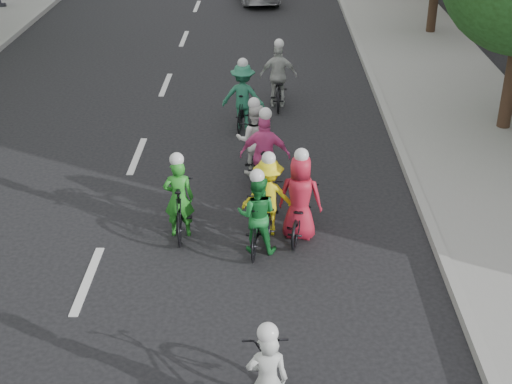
{
  "coord_description": "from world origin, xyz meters",
  "views": [
    {
      "loc": [
        3.0,
        -9.84,
        6.8
      ],
      "look_at": [
        2.8,
        1.33,
        1.0
      ],
      "focal_mm": 50.0,
      "sensor_mm": 36.0,
      "label": 1
    }
  ],
  "objects_px": {
    "cyclist_2": "(268,203)",
    "cyclist_5": "(180,205)",
    "cyclist_6": "(254,146)",
    "cyclist_8": "(278,83)",
    "cyclist_3": "(265,163)",
    "cyclist_4": "(300,206)",
    "cyclist_1": "(257,219)",
    "cyclist_7": "(243,101)"
  },
  "relations": [
    {
      "from": "cyclist_2",
      "to": "cyclist_3",
      "type": "relative_size",
      "value": 0.87
    },
    {
      "from": "cyclist_3",
      "to": "cyclist_4",
      "type": "bearing_deg",
      "value": 116.11
    },
    {
      "from": "cyclist_6",
      "to": "cyclist_8",
      "type": "distance_m",
      "value": 4.23
    },
    {
      "from": "cyclist_8",
      "to": "cyclist_5",
      "type": "bearing_deg",
      "value": 76.05
    },
    {
      "from": "cyclist_3",
      "to": "cyclist_6",
      "type": "xyz_separation_m",
      "value": [
        -0.24,
        0.99,
        -0.08
      ]
    },
    {
      "from": "cyclist_1",
      "to": "cyclist_8",
      "type": "relative_size",
      "value": 0.87
    },
    {
      "from": "cyclist_6",
      "to": "cyclist_8",
      "type": "xyz_separation_m",
      "value": [
        0.57,
        4.19,
        0.01
      ]
    },
    {
      "from": "cyclist_6",
      "to": "cyclist_7",
      "type": "bearing_deg",
      "value": -83.89
    },
    {
      "from": "cyclist_4",
      "to": "cyclist_2",
      "type": "bearing_deg",
      "value": -1.38
    },
    {
      "from": "cyclist_3",
      "to": "cyclist_7",
      "type": "distance_m",
      "value": 3.63
    },
    {
      "from": "cyclist_2",
      "to": "cyclist_4",
      "type": "distance_m",
      "value": 0.59
    },
    {
      "from": "cyclist_2",
      "to": "cyclist_5",
      "type": "bearing_deg",
      "value": 2.65
    },
    {
      "from": "cyclist_7",
      "to": "cyclist_2",
      "type": "bearing_deg",
      "value": 105.87
    },
    {
      "from": "cyclist_4",
      "to": "cyclist_7",
      "type": "relative_size",
      "value": 0.99
    },
    {
      "from": "cyclist_8",
      "to": "cyclist_6",
      "type": "bearing_deg",
      "value": 83.81
    },
    {
      "from": "cyclist_3",
      "to": "cyclist_5",
      "type": "bearing_deg",
      "value": 51.26
    },
    {
      "from": "cyclist_2",
      "to": "cyclist_6",
      "type": "height_order",
      "value": "cyclist_6"
    },
    {
      "from": "cyclist_3",
      "to": "cyclist_7",
      "type": "relative_size",
      "value": 1.06
    },
    {
      "from": "cyclist_2",
      "to": "cyclist_5",
      "type": "xyz_separation_m",
      "value": [
        -1.62,
        -0.07,
        -0.01
      ]
    },
    {
      "from": "cyclist_2",
      "to": "cyclist_6",
      "type": "relative_size",
      "value": 0.91
    },
    {
      "from": "cyclist_2",
      "to": "cyclist_4",
      "type": "xyz_separation_m",
      "value": [
        0.57,
        -0.13,
        0.02
      ]
    },
    {
      "from": "cyclist_5",
      "to": "cyclist_7",
      "type": "xyz_separation_m",
      "value": [
        0.99,
        5.2,
        0.11
      ]
    },
    {
      "from": "cyclist_7",
      "to": "cyclist_5",
      "type": "bearing_deg",
      "value": 88.06
    },
    {
      "from": "cyclist_5",
      "to": "cyclist_6",
      "type": "height_order",
      "value": "cyclist_6"
    },
    {
      "from": "cyclist_6",
      "to": "cyclist_4",
      "type": "bearing_deg",
      "value": 107.3
    },
    {
      "from": "cyclist_1",
      "to": "cyclist_2",
      "type": "distance_m",
      "value": 0.64
    },
    {
      "from": "cyclist_1",
      "to": "cyclist_2",
      "type": "relative_size",
      "value": 0.97
    },
    {
      "from": "cyclist_2",
      "to": "cyclist_6",
      "type": "bearing_deg",
      "value": -82.93
    },
    {
      "from": "cyclist_3",
      "to": "cyclist_8",
      "type": "height_order",
      "value": "cyclist_3"
    },
    {
      "from": "cyclist_1",
      "to": "cyclist_5",
      "type": "bearing_deg",
      "value": -14.8
    },
    {
      "from": "cyclist_3",
      "to": "cyclist_8",
      "type": "relative_size",
      "value": 1.03
    },
    {
      "from": "cyclist_7",
      "to": "cyclist_8",
      "type": "relative_size",
      "value": 0.98
    },
    {
      "from": "cyclist_7",
      "to": "cyclist_8",
      "type": "xyz_separation_m",
      "value": [
        0.89,
        1.6,
        -0.07
      ]
    },
    {
      "from": "cyclist_6",
      "to": "cyclist_8",
      "type": "relative_size",
      "value": 0.99
    },
    {
      "from": "cyclist_4",
      "to": "cyclist_7",
      "type": "height_order",
      "value": "cyclist_7"
    },
    {
      "from": "cyclist_4",
      "to": "cyclist_1",
      "type": "bearing_deg",
      "value": 43.33
    },
    {
      "from": "cyclist_2",
      "to": "cyclist_8",
      "type": "xyz_separation_m",
      "value": [
        0.26,
        6.73,
        0.03
      ]
    },
    {
      "from": "cyclist_2",
      "to": "cyclist_5",
      "type": "relative_size",
      "value": 0.96
    },
    {
      "from": "cyclist_7",
      "to": "cyclist_1",
      "type": "bearing_deg",
      "value": 103.19
    },
    {
      "from": "cyclist_2",
      "to": "cyclist_5",
      "type": "height_order",
      "value": "cyclist_5"
    },
    {
      "from": "cyclist_7",
      "to": "cyclist_6",
      "type": "bearing_deg",
      "value": 105.95
    },
    {
      "from": "cyclist_5",
      "to": "cyclist_8",
      "type": "relative_size",
      "value": 0.93
    }
  ]
}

